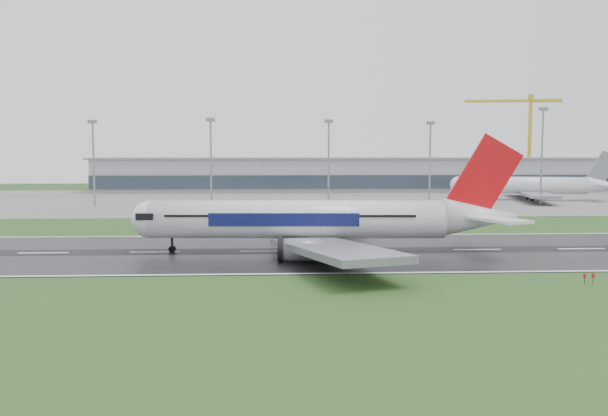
{
  "coord_description": "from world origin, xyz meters",
  "views": [
    {
      "loc": [
        -38.13,
        -114.5,
        18.28
      ],
      "look_at": [
        -31.98,
        12.0,
        7.0
      ],
      "focal_mm": 36.99,
      "sensor_mm": 36.0,
      "label": 1
    }
  ],
  "objects": [
    {
      "name": "floodmast_2",
      "position": [
        -19.24,
        100.0,
        14.15
      ],
      "size": [
        0.64,
        0.64,
        28.29
      ],
      "primitive_type": "cylinder",
      "color": "gray",
      "rests_on": "ground"
    },
    {
      "name": "floodmast_1",
      "position": [
        -59.41,
        100.0,
        14.35
      ],
      "size": [
        0.64,
        0.64,
        28.7
      ],
      "primitive_type": "cylinder",
      "color": "gray",
      "rests_on": "ground"
    },
    {
      "name": "floodmast_0",
      "position": [
        -98.78,
        100.0,
        13.97
      ],
      "size": [
        0.64,
        0.64,
        27.93
      ],
      "primitive_type": "cylinder",
      "color": "gray",
      "rests_on": "ground"
    },
    {
      "name": "tower_crane",
      "position": [
        92.39,
        200.0,
        23.65
      ],
      "size": [
        47.98,
        10.22,
        47.29
      ],
      "primitive_type": null,
      "rotation": [
        0.0,
        0.0,
        -0.16
      ],
      "color": "gold",
      "rests_on": "ground"
    },
    {
      "name": "parked_airliner",
      "position": [
        59.34,
        119.83,
        9.19
      ],
      "size": [
        72.78,
        69.48,
        18.21
      ],
      "primitive_type": null,
      "rotation": [
        0.0,
        0.0,
        -0.21
      ],
      "color": "silver",
      "rests_on": "apron"
    },
    {
      "name": "floodmast_3",
      "position": [
        15.93,
        100.0,
        13.88
      ],
      "size": [
        0.64,
        0.64,
        27.76
      ],
      "primitive_type": "cylinder",
      "color": "gray",
      "rests_on": "ground"
    },
    {
      "name": "ground",
      "position": [
        0.0,
        0.0,
        0.0
      ],
      "size": [
        520.0,
        520.0,
        0.0
      ],
      "primitive_type": "plane",
      "color": "#234619",
      "rests_on": "ground"
    },
    {
      "name": "floodmast_4",
      "position": [
        55.39,
        100.0,
        16.32
      ],
      "size": [
        0.64,
        0.64,
        32.64
      ],
      "primitive_type": "cylinder",
      "color": "gray",
      "rests_on": "ground"
    },
    {
      "name": "terminal",
      "position": [
        0.0,
        185.0,
        7.5
      ],
      "size": [
        240.0,
        36.0,
        15.0
      ],
      "primitive_type": "cube",
      "color": "gray",
      "rests_on": "ground"
    },
    {
      "name": "main_airliner",
      "position": [
        -29.0,
        -2.11,
        10.4
      ],
      "size": [
        73.22,
        70.07,
        20.61
      ],
      "primitive_type": null,
      "rotation": [
        0.0,
        0.0,
        -0.05
      ],
      "color": "silver",
      "rests_on": "runway"
    },
    {
      "name": "runway",
      "position": [
        0.0,
        0.0,
        0.05
      ],
      "size": [
        400.0,
        45.0,
        0.1
      ],
      "primitive_type": "cube",
      "color": "black",
      "rests_on": "ground"
    },
    {
      "name": "apron",
      "position": [
        0.0,
        125.0,
        0.04
      ],
      "size": [
        400.0,
        130.0,
        0.08
      ],
      "primitive_type": "cube",
      "color": "slate",
      "rests_on": "ground"
    }
  ]
}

